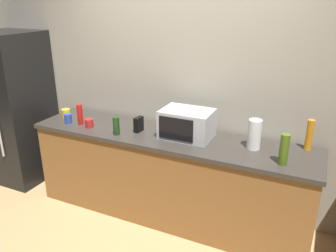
# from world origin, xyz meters

# --- Properties ---
(ground_plane) EXTENTS (8.00, 8.00, 0.00)m
(ground_plane) POSITION_xyz_m (0.00, 0.00, 0.00)
(ground_plane) COLOR tan
(back_wall) EXTENTS (6.40, 0.10, 2.70)m
(back_wall) POSITION_xyz_m (0.00, 0.81, 1.35)
(back_wall) COLOR #B2A893
(back_wall) RESTS_ON ground_plane
(counter_run) EXTENTS (2.84, 0.64, 0.90)m
(counter_run) POSITION_xyz_m (0.00, 0.40, 0.45)
(counter_run) COLOR brown
(counter_run) RESTS_ON ground_plane
(refrigerator) EXTENTS (0.72, 0.73, 1.80)m
(refrigerator) POSITION_xyz_m (-2.05, 0.40, 0.90)
(refrigerator) COLOR black
(refrigerator) RESTS_ON ground_plane
(microwave) EXTENTS (0.48, 0.35, 0.27)m
(microwave) POSITION_xyz_m (0.17, 0.45, 1.04)
(microwave) COLOR #B7BABF
(microwave) RESTS_ON counter_run
(paper_towel_roll) EXTENTS (0.12, 0.12, 0.27)m
(paper_towel_roll) POSITION_xyz_m (0.81, 0.45, 1.04)
(paper_towel_roll) COLOR white
(paper_towel_roll) RESTS_ON counter_run
(cordless_phone) EXTENTS (0.06, 0.11, 0.15)m
(cordless_phone) POSITION_xyz_m (-0.31, 0.38, 0.98)
(cordless_phone) COLOR black
(cordless_phone) RESTS_ON counter_run
(bottle_olive_oil) EXTENTS (0.07, 0.07, 0.26)m
(bottle_olive_oil) POSITION_xyz_m (1.09, 0.24, 1.03)
(bottle_olive_oil) COLOR #4C6B19
(bottle_olive_oil) RESTS_ON counter_run
(bottle_dish_soap) EXTENTS (0.06, 0.06, 0.28)m
(bottle_dish_soap) POSITION_xyz_m (1.25, 0.63, 1.04)
(bottle_dish_soap) COLOR orange
(bottle_dish_soap) RESTS_ON counter_run
(bottle_hot_sauce) EXTENTS (0.06, 0.06, 0.22)m
(bottle_hot_sauce) POSITION_xyz_m (-0.97, 0.30, 1.01)
(bottle_hot_sauce) COLOR red
(bottle_hot_sauce) RESTS_ON counter_run
(bottle_wine) EXTENTS (0.06, 0.06, 0.18)m
(bottle_wine) POSITION_xyz_m (-0.47, 0.22, 0.99)
(bottle_wine) COLOR #1E3F19
(bottle_wine) RESTS_ON counter_run
(mug_blue) EXTENTS (0.08, 0.08, 0.10)m
(mug_blue) POSITION_xyz_m (-1.11, 0.27, 0.95)
(mug_blue) COLOR #2D4CB2
(mug_blue) RESTS_ON counter_run
(mug_red) EXTENTS (0.09, 0.09, 0.09)m
(mug_red) POSITION_xyz_m (-0.83, 0.26, 0.94)
(mug_red) COLOR red
(mug_red) RESTS_ON counter_run
(mug_yellow) EXTENTS (0.09, 0.09, 0.09)m
(mug_yellow) POSITION_xyz_m (-1.26, 0.41, 0.95)
(mug_yellow) COLOR yellow
(mug_yellow) RESTS_ON counter_run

